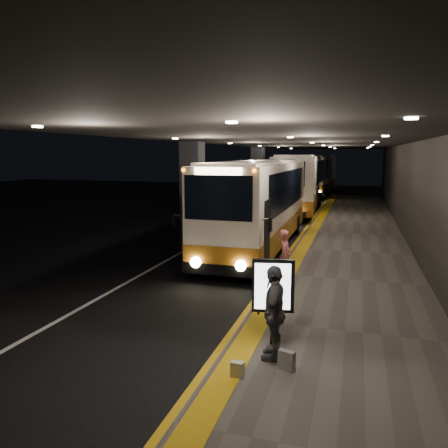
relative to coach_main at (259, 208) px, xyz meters
The scene contains 17 objects.
ground 5.49m from the coach_main, 101.16° to the right, with size 90.00×90.00×0.00m, color black.
lane_line_white 3.28m from the coach_main, behind, with size 0.12×50.00×0.01m, color silver.
kerb_stripe_yellow 2.16m from the coach_main, ahead, with size 0.18×50.00×0.01m, color gold.
sidewalk 4.08m from the coach_main, ahead, with size 4.50×50.00×0.15m, color #514C44.
tactile_strip 2.41m from the coach_main, ahead, with size 0.50×50.00×0.01m, color gold.
terminal_wall 6.13m from the coach_main, ahead, with size 0.10×50.00×6.00m, color black.
support_columns 2.79m from the coach_main, 155.95° to the right, with size 0.80×24.80×4.40m.
canopy 3.26m from the coach_main, ahead, with size 9.00×50.00×0.40m, color black.
coach_main is the anchor object (origin of this frame).
coach_second 12.79m from the coach_main, 90.15° to the left, with size 3.17×12.10×3.76m.
coach_third 25.80m from the coach_main, 89.84° to the left, with size 2.97×11.84×3.69m.
passenger_boarding 5.51m from the coach_main, 69.55° to the right, with size 0.58×0.38×1.59m, color #BF6059.
passenger_waiting_grey 10.31m from the coach_main, 76.01° to the right, with size 1.04×0.53×1.77m, color #424247.
bag_polka 10.83m from the coach_main, 74.93° to the right, with size 0.29×0.12×0.35m, color black.
bag_plain 11.15m from the coach_main, 79.41° to the right, with size 0.22×0.13×0.28m, color silver.
info_sign 9.70m from the coach_main, 75.96° to the right, with size 0.83×0.27×1.74m.
stanchion_post 8.14m from the coach_main, 77.57° to the right, with size 0.05×0.05×1.19m, color black.
Camera 1 is at (4.85, -12.44, 3.90)m, focal length 35.00 mm.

